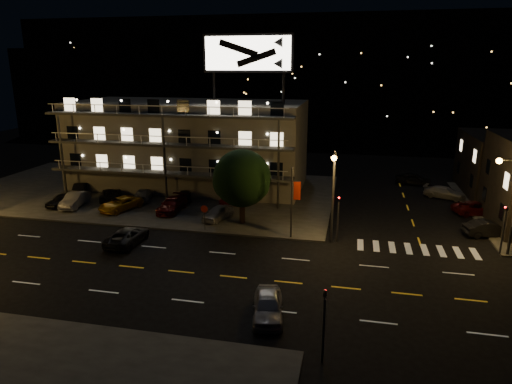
% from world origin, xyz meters
% --- Properties ---
extents(ground, '(140.00, 140.00, 0.00)m').
position_xyz_m(ground, '(0.00, 0.00, 0.00)').
color(ground, black).
rests_on(ground, ground).
extents(curb_nw, '(44.00, 24.00, 0.15)m').
position_xyz_m(curb_nw, '(-14.00, 20.00, 0.07)').
color(curb_nw, '#31312F').
rests_on(curb_nw, ground).
extents(motel, '(28.00, 13.80, 18.10)m').
position_xyz_m(motel, '(-9.94, 23.88, 5.34)').
color(motel, gray).
rests_on(motel, ground).
extents(hill_backdrop, '(120.00, 25.00, 24.00)m').
position_xyz_m(hill_backdrop, '(-5.94, 68.78, 11.55)').
color(hill_backdrop, black).
rests_on(hill_backdrop, ground).
extents(streetlight_nc, '(0.44, 1.92, 8.00)m').
position_xyz_m(streetlight_nc, '(8.50, 7.94, 4.96)').
color(streetlight_nc, '#2D2D30').
rests_on(streetlight_nc, ground).
extents(streetlight_ne, '(1.92, 0.44, 8.00)m').
position_xyz_m(streetlight_ne, '(22.14, 8.30, 4.96)').
color(streetlight_ne, '#2D2D30').
rests_on(streetlight_ne, ground).
extents(signal_nw, '(0.20, 0.27, 4.60)m').
position_xyz_m(signal_nw, '(9.00, 8.50, 2.57)').
color(signal_nw, '#2D2D30').
rests_on(signal_nw, ground).
extents(signal_sw, '(0.20, 0.27, 4.60)m').
position_xyz_m(signal_sw, '(9.00, -8.50, 2.57)').
color(signal_sw, '#2D2D30').
rests_on(signal_sw, ground).
extents(signal_ne, '(0.27, 0.20, 4.60)m').
position_xyz_m(signal_ne, '(22.00, 8.50, 2.57)').
color(signal_ne, '#2D2D30').
rests_on(signal_ne, ground).
extents(banner_north, '(0.83, 0.16, 6.40)m').
position_xyz_m(banner_north, '(5.09, 8.40, 3.43)').
color(banner_north, '#2D2D30').
rests_on(banner_north, ground).
extents(stop_sign, '(0.91, 0.11, 2.61)m').
position_xyz_m(stop_sign, '(-3.00, 8.57, 1.71)').
color(stop_sign, '#2D2D30').
rests_on(stop_sign, ground).
extents(tree, '(5.66, 5.46, 7.13)m').
position_xyz_m(tree, '(-0.14, 11.16, 4.39)').
color(tree, black).
rests_on(tree, curb_nw).
extents(lot_car_0, '(2.24, 4.01, 1.29)m').
position_xyz_m(lot_car_0, '(-20.31, 12.37, 0.80)').
color(lot_car_0, black).
rests_on(lot_car_0, curb_nw).
extents(lot_car_1, '(2.22, 4.76, 1.51)m').
position_xyz_m(lot_car_1, '(-18.82, 12.40, 0.91)').
color(lot_car_1, gray).
rests_on(lot_car_1, curb_nw).
extents(lot_car_2, '(3.80, 5.27, 1.33)m').
position_xyz_m(lot_car_2, '(-13.45, 12.31, 0.82)').
color(lot_car_2, orange).
rests_on(lot_car_2, curb_nw).
extents(lot_car_3, '(2.05, 4.86, 1.40)m').
position_xyz_m(lot_car_3, '(-8.03, 13.09, 0.85)').
color(lot_car_3, '#510C0B').
rests_on(lot_car_3, curb_nw).
extents(lot_car_4, '(2.74, 4.25, 1.35)m').
position_xyz_m(lot_car_4, '(-2.64, 11.61, 0.82)').
color(lot_car_4, gray).
rests_on(lot_car_4, curb_nw).
extents(lot_car_5, '(2.57, 3.95, 1.23)m').
position_xyz_m(lot_car_5, '(-21.34, 17.49, 0.77)').
color(lot_car_5, black).
rests_on(lot_car_5, curb_nw).
extents(lot_car_6, '(3.65, 4.86, 1.23)m').
position_xyz_m(lot_car_6, '(-16.49, 15.66, 0.76)').
color(lot_car_6, black).
rests_on(lot_car_6, curb_nw).
extents(lot_car_7, '(2.77, 4.70, 1.28)m').
position_xyz_m(lot_car_7, '(-12.74, 16.23, 0.79)').
color(lot_car_7, gray).
rests_on(lot_car_7, curb_nw).
extents(lot_car_8, '(2.74, 3.97, 1.26)m').
position_xyz_m(lot_car_8, '(-8.12, 17.02, 0.78)').
color(lot_car_8, black).
rests_on(lot_car_8, curb_nw).
extents(lot_car_9, '(2.22, 3.96, 1.24)m').
position_xyz_m(lot_car_9, '(-2.45, 16.52, 0.77)').
color(lot_car_9, '#510C0B').
rests_on(lot_car_9, curb_nw).
extents(side_car_0, '(4.60, 2.56, 1.44)m').
position_xyz_m(side_car_0, '(22.13, 12.67, 0.72)').
color(side_car_0, black).
rests_on(side_car_0, ground).
extents(side_car_1, '(5.22, 3.58, 1.33)m').
position_xyz_m(side_car_1, '(22.62, 19.21, 0.66)').
color(side_car_1, '#510C0B').
rests_on(side_car_1, ground).
extents(side_car_2, '(4.96, 3.48, 1.33)m').
position_xyz_m(side_car_2, '(20.47, 24.69, 0.67)').
color(side_car_2, gray).
rests_on(side_car_2, ground).
extents(side_car_3, '(4.60, 2.39, 1.49)m').
position_xyz_m(side_car_3, '(17.64, 30.45, 0.75)').
color(side_car_3, black).
rests_on(side_car_3, ground).
extents(road_car_east, '(2.53, 4.67, 1.51)m').
position_xyz_m(road_car_east, '(5.44, -4.75, 0.75)').
color(road_car_east, gray).
rests_on(road_car_east, ground).
extents(road_car_west, '(2.35, 4.99, 1.38)m').
position_xyz_m(road_car_west, '(-8.48, 4.23, 0.69)').
color(road_car_west, black).
rests_on(road_car_west, ground).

